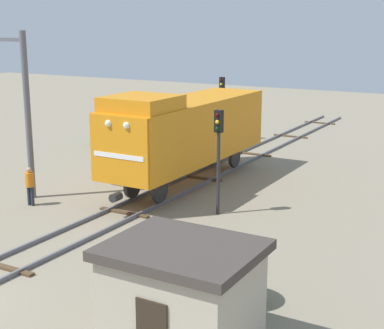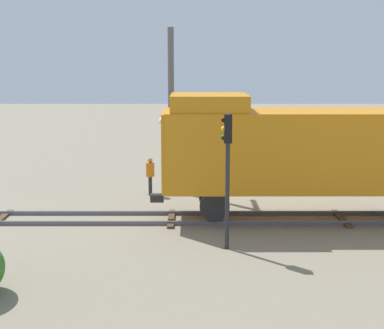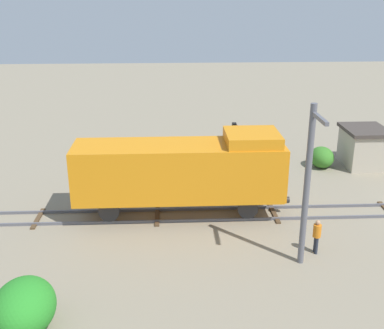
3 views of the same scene
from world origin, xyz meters
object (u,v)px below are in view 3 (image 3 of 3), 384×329
(worker_by_signal, at_px, (317,234))
(catenary_mast, at_px, (308,183))
(traffic_signal_mid, at_px, (234,144))
(locomotive, at_px, (183,169))
(relay_hut, at_px, (364,147))

(worker_by_signal, height_order, catenary_mast, catenary_mast)
(traffic_signal_mid, xyz_separation_m, catenary_mast, (-8.47, -2.05, 0.94))
(locomotive, bearing_deg, traffic_signal_mid, -43.08)
(traffic_signal_mid, bearing_deg, worker_by_signal, -158.58)
(relay_hut, bearing_deg, traffic_signal_mid, 112.81)
(relay_hut, bearing_deg, worker_by_signal, 149.95)
(worker_by_signal, bearing_deg, locomotive, -9.74)
(traffic_signal_mid, xyz_separation_m, worker_by_signal, (-7.60, -2.98, -2.02))
(locomotive, xyz_separation_m, relay_hut, (7.50, -12.93, -1.38))
(locomotive, bearing_deg, relay_hut, -59.88)
(traffic_signal_mid, distance_m, catenary_mast, 8.76)
(locomotive, distance_m, traffic_signal_mid, 4.66)
(traffic_signal_mid, distance_m, relay_hut, 10.70)
(locomotive, xyz_separation_m, traffic_signal_mid, (3.40, -3.18, 0.24))
(locomotive, height_order, relay_hut, locomotive)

